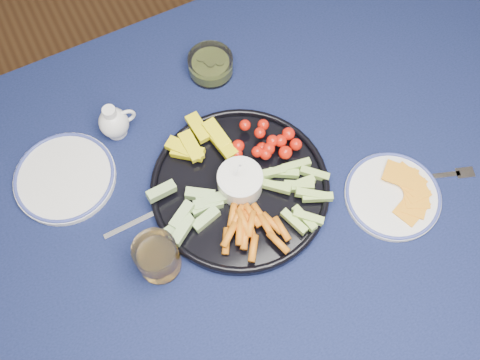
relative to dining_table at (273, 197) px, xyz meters
name	(u,v)px	position (x,y,z in m)	size (l,w,h in m)	color
dining_table	(273,197)	(0.00, 0.00, 0.00)	(1.67, 1.07, 0.75)	#4F341A
crudite_platter	(239,186)	(-0.08, 0.02, 0.11)	(0.37, 0.37, 0.12)	black
creamer_pitcher	(114,122)	(-0.25, 0.27, 0.13)	(0.08, 0.06, 0.09)	white
pickle_bowl	(211,66)	(0.00, 0.32, 0.11)	(0.10, 0.10, 0.05)	white
cheese_plate	(393,195)	(0.20, -0.14, 0.10)	(0.20, 0.20, 0.02)	white
juice_tumbler	(158,258)	(-0.29, -0.06, 0.13)	(0.08, 0.08, 0.10)	white
fork_left	(151,215)	(-0.26, 0.05, 0.09)	(0.18, 0.02, 0.00)	white
fork_right	(439,176)	(0.31, -0.15, 0.09)	(0.18, 0.08, 0.00)	white
side_plate_extra	(65,177)	(-0.39, 0.21, 0.10)	(0.21, 0.21, 0.02)	white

